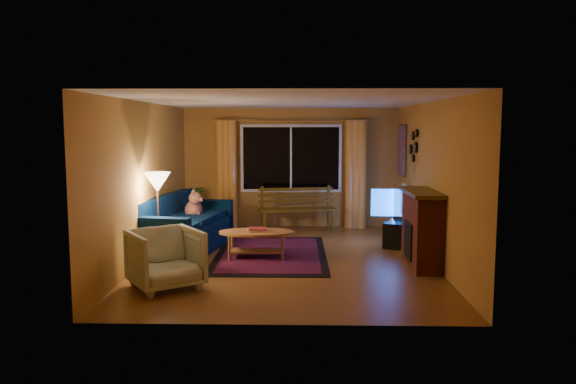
{
  "coord_description": "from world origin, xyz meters",
  "views": [
    {
      "loc": [
        0.21,
        -8.8,
        2.11
      ],
      "look_at": [
        0.0,
        0.3,
        1.05
      ],
      "focal_mm": 35.0,
      "sensor_mm": 36.0,
      "label": 1
    }
  ],
  "objects_px": {
    "sofa": "(185,224)",
    "floor_lamp": "(158,219)",
    "coffee_table": "(257,245)",
    "armchair": "(165,256)",
    "tv_console": "(400,232)",
    "bench": "(297,221)"
  },
  "relations": [
    {
      "from": "sofa",
      "to": "coffee_table",
      "type": "xyz_separation_m",
      "value": [
        1.26,
        -0.49,
        -0.25
      ]
    },
    {
      "from": "bench",
      "to": "floor_lamp",
      "type": "relative_size",
      "value": 1.08
    },
    {
      "from": "bench",
      "to": "tv_console",
      "type": "relative_size",
      "value": 1.42
    },
    {
      "from": "armchair",
      "to": "floor_lamp",
      "type": "xyz_separation_m",
      "value": [
        -0.42,
        1.33,
        0.27
      ]
    },
    {
      "from": "armchair",
      "to": "coffee_table",
      "type": "height_order",
      "value": "armchair"
    },
    {
      "from": "bench",
      "to": "sofa",
      "type": "xyz_separation_m",
      "value": [
        -1.9,
        -1.79,
        0.24
      ]
    },
    {
      "from": "floor_lamp",
      "to": "tv_console",
      "type": "relative_size",
      "value": 1.31
    },
    {
      "from": "floor_lamp",
      "to": "coffee_table",
      "type": "xyz_separation_m",
      "value": [
        1.48,
        0.39,
        -0.48
      ]
    },
    {
      "from": "sofa",
      "to": "floor_lamp",
      "type": "height_order",
      "value": "floor_lamp"
    },
    {
      "from": "armchair",
      "to": "tv_console",
      "type": "relative_size",
      "value": 0.8
    },
    {
      "from": "armchair",
      "to": "sofa",
      "type": "bearing_deg",
      "value": 60.94
    },
    {
      "from": "tv_console",
      "to": "sofa",
      "type": "bearing_deg",
      "value": -147.19
    },
    {
      "from": "sofa",
      "to": "armchair",
      "type": "xyz_separation_m",
      "value": [
        0.2,
        -2.22,
        -0.04
      ]
    },
    {
      "from": "coffee_table",
      "to": "tv_console",
      "type": "bearing_deg",
      "value": 24.64
    },
    {
      "from": "sofa",
      "to": "floor_lamp",
      "type": "relative_size",
      "value": 1.64
    },
    {
      "from": "tv_console",
      "to": "armchair",
      "type": "bearing_deg",
      "value": -118.18
    },
    {
      "from": "armchair",
      "to": "coffee_table",
      "type": "xyz_separation_m",
      "value": [
        1.06,
        1.72,
        -0.21
      ]
    },
    {
      "from": "floor_lamp",
      "to": "coffee_table",
      "type": "bearing_deg",
      "value": 14.91
    },
    {
      "from": "floor_lamp",
      "to": "tv_console",
      "type": "distance_m",
      "value": 4.3
    },
    {
      "from": "sofa",
      "to": "floor_lamp",
      "type": "xyz_separation_m",
      "value": [
        -0.22,
        -0.89,
        0.24
      ]
    },
    {
      "from": "armchair",
      "to": "tv_console",
      "type": "distance_m",
      "value": 4.58
    },
    {
      "from": "armchair",
      "to": "tv_console",
      "type": "bearing_deg",
      "value": 4.67
    }
  ]
}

